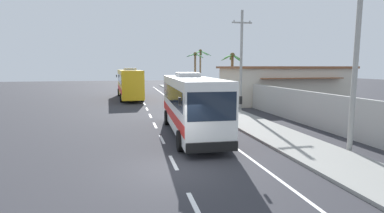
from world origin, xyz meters
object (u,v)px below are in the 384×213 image
at_px(utility_pole_mid, 241,59).
at_px(roadside_building, 282,84).
at_px(motorcycle_beside_bus, 195,104).
at_px(palm_nearest, 195,65).
at_px(coach_bus_far_lane, 129,83).
at_px(coach_bus_foreground, 191,103).
at_px(utility_pole_nearest, 357,48).
at_px(pedestrian_near_kerb, 215,94).
at_px(palm_third, 232,68).
at_px(palm_second, 200,60).
at_px(pedestrian_midwalk, 208,96).

distance_m(utility_pole_mid, roadside_building, 9.24).
bearing_deg(motorcycle_beside_bus, roadside_building, 21.62).
bearing_deg(motorcycle_beside_bus, palm_nearest, 76.80).
height_order(coach_bus_far_lane, utility_pole_mid, utility_pole_mid).
relative_size(coach_bus_foreground, roadside_building, 0.78).
bearing_deg(utility_pole_mid, utility_pole_nearest, -89.95).
relative_size(pedestrian_near_kerb, palm_nearest, 0.28).
height_order(coach_bus_far_lane, palm_third, palm_third).
bearing_deg(pedestrian_near_kerb, roadside_building, 70.13).
relative_size(utility_pole_nearest, palm_second, 1.38).
bearing_deg(utility_pole_nearest, pedestrian_near_kerb, 92.32).
relative_size(utility_pole_nearest, palm_third, 1.69).
bearing_deg(roadside_building, pedestrian_near_kerb, 177.35).
relative_size(motorcycle_beside_bus, pedestrian_midwalk, 1.16).
bearing_deg(pedestrian_midwalk, utility_pole_mid, -84.24).
bearing_deg(roadside_building, palm_third, 168.52).
xyz_separation_m(coach_bus_foreground, pedestrian_near_kerb, (5.86, 14.07, -0.88)).
xyz_separation_m(palm_nearest, palm_second, (2.11, 5.37, 0.79)).
distance_m(motorcycle_beside_bus, utility_pole_mid, 6.00).
height_order(motorcycle_beside_bus, palm_second, palm_second).
relative_size(utility_pole_mid, palm_second, 1.32).
bearing_deg(palm_second, palm_nearest, -111.45).
bearing_deg(coach_bus_far_lane, roadside_building, -24.13).
xyz_separation_m(coach_bus_foreground, utility_pole_mid, (6.65, 8.58, 2.85)).
bearing_deg(roadside_building, utility_pole_nearest, -110.50).
distance_m(coach_bus_far_lane, pedestrian_near_kerb, 11.93).
distance_m(coach_bus_far_lane, palm_third, 13.42).
bearing_deg(palm_nearest, coach_bus_foreground, -103.65).
xyz_separation_m(coach_bus_far_lane, pedestrian_midwalk, (8.05, -9.02, -1.04)).
relative_size(palm_nearest, roadside_building, 0.46).
distance_m(motorcycle_beside_bus, roadside_building, 12.46).
distance_m(pedestrian_midwalk, palm_second, 19.16).
xyz_separation_m(utility_pole_nearest, utility_pole_mid, (-0.01, 14.14, -0.18)).
xyz_separation_m(coach_bus_foreground, utility_pole_nearest, (6.66, -5.56, 3.04)).
bearing_deg(palm_second, coach_bus_far_lane, -141.54).
bearing_deg(palm_third, roadside_building, -11.48).
bearing_deg(utility_pole_mid, roadside_building, 35.32).
bearing_deg(palm_nearest, pedestrian_midwalk, -96.93).
distance_m(motorcycle_beside_bus, palm_nearest, 17.12).
bearing_deg(pedestrian_near_kerb, palm_second, 154.55).
height_order(motorcycle_beside_bus, palm_nearest, palm_nearest).
relative_size(pedestrian_midwalk, palm_second, 0.24).
relative_size(pedestrian_near_kerb, palm_third, 0.31).
xyz_separation_m(coach_bus_foreground, motorcycle_beside_bus, (2.35, 9.13, -1.31)).
bearing_deg(roadside_building, utility_pole_mid, -144.68).
bearing_deg(roadside_building, coach_bus_foreground, -135.34).
bearing_deg(pedestrian_near_kerb, motorcycle_beside_bus, -52.67).
bearing_deg(palm_second, roadside_building, -71.90).
relative_size(coach_bus_far_lane, pedestrian_near_kerb, 6.98).
xyz_separation_m(palm_third, roadside_building, (5.78, -1.17, -1.91)).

